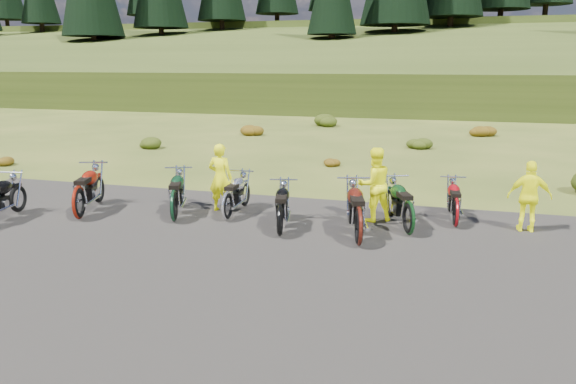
% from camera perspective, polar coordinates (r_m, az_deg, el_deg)
% --- Properties ---
extents(ground, '(300.00, 300.00, 0.00)m').
position_cam_1_polar(ground, '(12.21, -2.98, -5.03)').
color(ground, '#394918').
rests_on(ground, ground).
extents(gravel_pad, '(20.00, 12.00, 0.04)m').
position_cam_1_polar(gravel_pad, '(10.46, -6.61, -8.29)').
color(gravel_pad, black).
rests_on(gravel_pad, ground).
extents(hill_slope, '(300.00, 45.97, 9.37)m').
position_cam_1_polar(hill_slope, '(61.19, 12.73, 9.27)').
color(hill_slope, '#334115').
rests_on(hill_slope, ground).
extents(hill_plateau, '(300.00, 90.00, 9.17)m').
position_cam_1_polar(hill_plateau, '(121.07, 14.64, 10.94)').
color(hill_plateau, '#334115').
rests_on(hill_plateau, ground).
extents(shrub_0, '(0.77, 0.77, 0.45)m').
position_cam_1_polar(shrub_0, '(23.47, -26.57, 2.99)').
color(shrub_0, brown).
rests_on(shrub_0, ground).
extents(shrub_1, '(1.03, 1.03, 0.61)m').
position_cam_1_polar(shrub_1, '(25.98, -13.91, 5.02)').
color(shrub_1, '#26370D').
rests_on(shrub_1, ground).
extents(shrub_2, '(1.30, 1.30, 0.77)m').
position_cam_1_polar(shrub_2, '(29.52, -3.83, 6.47)').
color(shrub_2, brown).
rests_on(shrub_2, ground).
extents(shrub_3, '(1.56, 1.56, 0.92)m').
position_cam_1_polar(shrub_3, '(33.78, 3.94, 7.44)').
color(shrub_3, '#26370D').
rests_on(shrub_3, ground).
extents(shrub_4, '(0.77, 0.77, 0.45)m').
position_cam_1_polar(shrub_4, '(20.90, 4.25, 3.26)').
color(shrub_4, brown).
rests_on(shrub_4, ground).
extents(shrub_5, '(1.03, 1.03, 0.61)m').
position_cam_1_polar(shrub_5, '(25.72, 13.11, 4.99)').
color(shrub_5, '#26370D').
rests_on(shrub_5, ground).
extents(shrub_6, '(1.30, 1.30, 0.77)m').
position_cam_1_polar(shrub_6, '(30.98, 19.09, 6.09)').
color(shrub_6, brown).
rests_on(shrub_6, ground).
extents(motorcycle_1, '(1.43, 2.46, 1.22)m').
position_cam_1_polar(motorcycle_1, '(14.73, -20.35, -2.67)').
color(motorcycle_1, maroon).
rests_on(motorcycle_1, ground).
extents(motorcycle_2, '(1.43, 2.29, 1.14)m').
position_cam_1_polar(motorcycle_2, '(13.87, -11.44, -3.04)').
color(motorcycle_2, black).
rests_on(motorcycle_2, ground).
extents(motorcycle_3, '(0.73, 2.02, 1.05)m').
position_cam_1_polar(motorcycle_3, '(13.81, -6.15, -2.93)').
color(motorcycle_3, silver).
rests_on(motorcycle_3, ground).
extents(motorcycle_4, '(1.36, 2.46, 1.22)m').
position_cam_1_polar(motorcycle_4, '(11.96, 7.15, -5.51)').
color(motorcycle_4, '#48130C').
rests_on(motorcycle_4, ground).
extents(motorcycle_5, '(1.12, 2.15, 1.08)m').
position_cam_1_polar(motorcycle_5, '(12.49, -0.82, -4.59)').
color(motorcycle_5, black).
rests_on(motorcycle_5, ground).
extents(motorcycle_6, '(0.83, 1.98, 1.01)m').
position_cam_1_polar(motorcycle_6, '(13.73, 16.59, -3.51)').
color(motorcycle_6, maroon).
rests_on(motorcycle_6, ground).
extents(motorcycle_7, '(1.48, 2.28, 1.13)m').
position_cam_1_polar(motorcycle_7, '(12.86, 12.08, -4.37)').
color(motorcycle_7, black).
rests_on(motorcycle_7, ground).
extents(person_middle, '(0.65, 0.44, 1.75)m').
position_cam_1_polar(person_middle, '(14.44, -6.88, 1.35)').
color(person_middle, '#FBFE0D').
rests_on(person_middle, ground).
extents(person_right_a, '(1.10, 1.04, 1.79)m').
position_cam_1_polar(person_right_a, '(13.62, 8.74, 0.65)').
color(person_right_a, '#FBFE0D').
rests_on(person_right_a, ground).
extents(person_right_b, '(0.97, 0.45, 1.62)m').
position_cam_1_polar(person_right_b, '(13.73, 23.32, -0.54)').
color(person_right_b, '#FBFE0D').
rests_on(person_right_b, ground).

